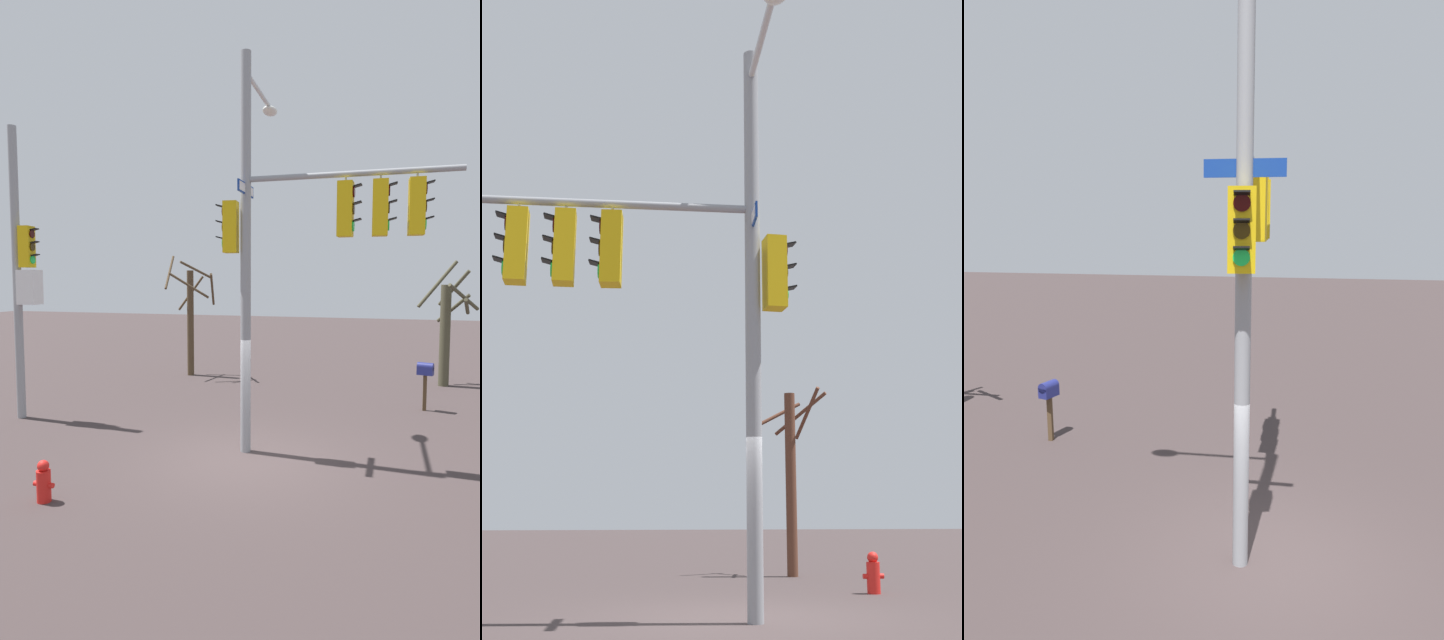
{
  "view_description": "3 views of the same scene",
  "coord_description": "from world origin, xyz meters",
  "views": [
    {
      "loc": [
        -2.84,
        10.01,
        3.83
      ],
      "look_at": [
        0.11,
        -0.02,
        2.97
      ],
      "focal_mm": 28.26,
      "sensor_mm": 36.0,
      "label": 1
    },
    {
      "loc": [
        -1.45,
        -11.68,
        1.57
      ],
      "look_at": [
        -0.37,
        -0.82,
        4.12
      ],
      "focal_mm": 44.34,
      "sensor_mm": 36.0,
      "label": 2
    },
    {
      "loc": [
        7.98,
        0.29,
        5.14
      ],
      "look_at": [
        0.3,
        -1.01,
        3.72
      ],
      "focal_mm": 32.6,
      "sensor_mm": 36.0,
      "label": 3
    }
  ],
  "objects": [
    {
      "name": "mailbox",
      "position": [
        -3.93,
        -5.3,
        1.11
      ],
      "size": [
        0.49,
        0.36,
        1.41
      ],
      "rotation": [
        0.0,
        0.0,
        1.28
      ],
      "color": "#4C3823",
      "rests_on": "ground"
    },
    {
      "name": "ground_plane",
      "position": [
        0.0,
        0.0,
        0.0
      ],
      "size": [
        80.0,
        80.0,
        0.0
      ],
      "primitive_type": "plane",
      "color": "#3C3130"
    },
    {
      "name": "main_signal_pole_assembly",
      "position": [
        -0.93,
        -0.62,
        5.03
      ],
      "size": [
        4.99,
        3.17,
        8.56
      ],
      "rotation": [
        0.0,
        0.0,
        3.15
      ],
      "color": "gray",
      "rests_on": "ground"
    }
  ]
}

